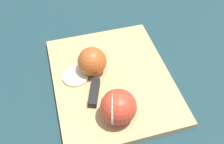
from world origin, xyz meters
TOP-DOWN VIEW (x-y plane):
  - ground_plane at (0.00, 0.00)m, footprint 4.00×4.00m
  - cutting_board at (0.00, 0.00)m, footprint 0.39×0.34m
  - apple_half_left at (-0.11, 0.01)m, footprint 0.08×0.08m
  - apple_half_right at (0.03, 0.05)m, footprint 0.07×0.07m
  - knife at (-0.04, 0.04)m, footprint 0.16×0.05m
  - apple_slice at (0.01, 0.09)m, footprint 0.06×0.06m

SIDE VIEW (x-z plane):
  - ground_plane at x=0.00m, z-range 0.00..0.00m
  - cutting_board at x=0.00m, z-range 0.00..0.02m
  - apple_slice at x=0.01m, z-range 0.02..0.02m
  - knife at x=-0.04m, z-range 0.01..0.03m
  - apple_half_right at x=0.03m, z-range 0.02..0.09m
  - apple_half_left at x=-0.11m, z-range 0.02..0.09m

